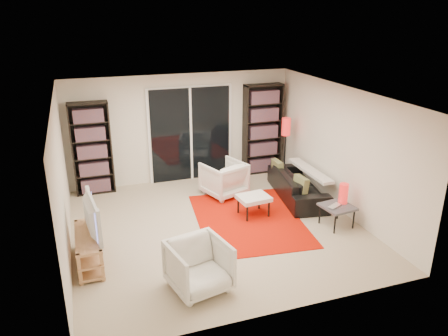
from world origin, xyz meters
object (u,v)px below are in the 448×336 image
Objects in this scene: ottoman at (254,199)px; sofa at (298,185)px; armchair_front at (199,266)px; floor_lamp at (286,133)px; bookshelf_left at (92,149)px; armchair_back at (224,179)px; tv_stand at (89,248)px; bookshelf_right at (263,129)px; side_table at (337,208)px.

sofa is at bearing 22.23° from ottoman.
armchair_front is 0.55× the size of floor_lamp.
bookshelf_left reaches higher than sofa.
ottoman is (0.22, -1.11, -0.02)m from armchair_back.
armchair_back is at bearing 33.01° from tv_stand.
bookshelf_right is at bearing 34.57° from tv_stand.
tv_stand is 1.88× the size of ottoman.
sofa is at bearing 136.96° from armchair_back.
armchair_back reaches higher than side_table.
ottoman is at bearing -132.61° from floor_lamp.
armchair_front is 2.47m from ottoman.
ottoman is at bearing 81.95° from armchair_back.
armchair_front reaches higher than ottoman.
sofa is (3.95, -1.63, -0.69)m from bookshelf_left.
floor_lamp reaches higher than armchair_back.
floor_lamp is at bearing -65.09° from bookshelf_right.
side_table is at bearing -36.74° from bookshelf_left.
armchair_front reaches higher than sofa.
sofa is at bearing -22.47° from bookshelf_left.
tv_stand is 3.11m from ottoman.
tv_stand is 5.00m from floor_lamp.
bookshelf_left is 2.45× the size of armchair_back.
bookshelf_left is 1.69× the size of tv_stand.
floor_lamp is at bearing 47.39° from ottoman.
floor_lamp is (4.40, 2.21, 0.84)m from tv_stand.
tv_stand is at bearing 177.82° from side_table.
ottoman is 1.04× the size of side_table.
tv_stand is 3.35m from armchair_back.
tv_stand reaches higher than side_table.
armchair_front reaches higher than tv_stand.
side_table is at bearing 7.00° from armchair_front.
floor_lamp is at bearing 174.63° from armchair_back.
armchair_back is 1.00× the size of armchair_front.
ottoman is (-1.19, -0.49, 0.06)m from sofa.
floor_lamp is (0.29, -0.62, 0.06)m from bookshelf_right.
sofa is (0.10, -1.63, -0.77)m from bookshelf_right.
bookshelf_right is 1.79m from armchair_back.
sofa is at bearing -100.66° from floor_lamp.
armchair_back reaches higher than armchair_front.
bookshelf_right is 4.87m from armchair_front.
sofa is 1.37m from side_table.
side_table is at bearing -35.01° from ottoman.
side_table is 0.41× the size of floor_lamp.
side_table is (2.86, 1.00, -0.00)m from armchair_front.
tv_stand is at bearing 128.41° from armchair_front.
floor_lamp reaches higher than sofa.
tv_stand is at bearing -145.43° from bookshelf_right.
armchair_back is at bearing 101.01° from ottoman.
sofa is at bearing 92.92° from side_table.
tv_stand reaches higher than ottoman.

